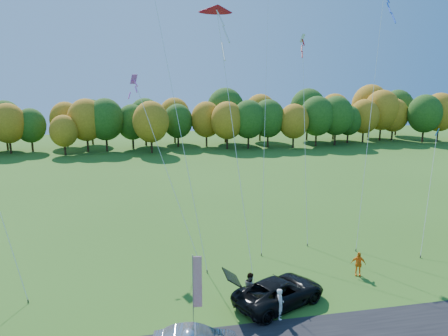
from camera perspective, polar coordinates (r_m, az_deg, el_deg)
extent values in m
plane|color=#305A17|center=(25.54, 2.85, -18.44)|extent=(160.00, 160.00, 0.00)
imported|color=black|center=(26.21, 7.28, -15.71)|extent=(6.20, 4.68, 1.56)
imported|color=white|center=(24.85, 7.32, -17.18)|extent=(0.53, 0.70, 1.72)
imported|color=gray|center=(26.36, 3.45, -15.24)|extent=(0.73, 0.90, 1.75)
imported|color=orange|center=(30.61, 17.13, -11.87)|extent=(1.03, 0.73, 1.63)
cylinder|color=#999999|center=(23.90, -4.08, -15.48)|extent=(0.06, 0.06, 3.84)
cube|color=red|center=(23.72, -3.49, -14.65)|extent=(0.48, 0.09, 2.88)
cube|color=navy|center=(23.29, -3.54, -12.27)|extent=(0.48, 0.08, 0.75)
cylinder|color=#4C3F33|center=(29.95, -2.22, -13.35)|extent=(0.08, 0.08, 0.20)
cylinder|color=#4C3F33|center=(32.62, 4.90, -11.18)|extent=(0.08, 0.08, 0.20)
cylinder|color=#4C3F33|center=(28.35, 3.92, -14.93)|extent=(0.08, 0.08, 0.20)
cone|color=#B10B25|center=(32.83, -0.98, 20.13)|extent=(2.51, 1.92, 2.74)
cylinder|color=#4C3F33|center=(34.70, 16.85, -10.21)|extent=(0.08, 0.08, 0.20)
cylinder|color=#4C3F33|center=(28.82, -24.23, -15.57)|extent=(0.08, 0.08, 0.20)
cylinder|color=#4C3F33|center=(34.79, 10.83, -9.83)|extent=(0.08, 0.08, 0.20)
cube|color=silver|center=(39.07, 10.21, 16.36)|extent=(1.19, 1.19, 1.41)
cylinder|color=#4C3F33|center=(32.01, -3.47, -11.62)|extent=(0.08, 0.08, 0.20)
cube|color=#C642B1|center=(36.25, -11.70, 11.29)|extent=(1.28, 1.28, 1.52)
cylinder|color=#4C3F33|center=(35.14, 24.27, -10.51)|extent=(0.08, 0.08, 0.20)
cube|color=blue|center=(38.65, 26.07, 4.23)|extent=(0.96, 0.96, 1.13)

